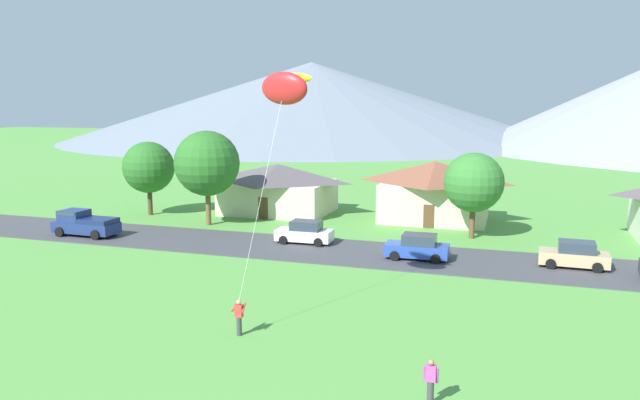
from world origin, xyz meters
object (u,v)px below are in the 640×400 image
at_px(house_left_center, 278,187).
at_px(tree_center, 149,167).
at_px(parked_car_tan_west_end, 574,255).
at_px(kite_flyer_with_kite, 283,95).
at_px(pickup_truck_navy_east_side, 84,223).
at_px(watcher_person, 431,381).
at_px(parked_car_white_mid_west, 305,232).
at_px(parked_car_blue_east_end, 417,247).
at_px(tree_left_of_center, 474,183).
at_px(house_leftmost, 435,190).
at_px(tree_near_left, 207,163).

relative_size(house_left_center, tree_center, 1.53).
relative_size(house_left_center, parked_car_tan_west_end, 2.49).
bearing_deg(kite_flyer_with_kite, pickup_truck_navy_east_side, 150.69).
bearing_deg(parked_car_tan_west_end, watcher_person, -106.85).
distance_m(parked_car_tan_west_end, kite_flyer_with_kite, 22.40).
bearing_deg(parked_car_white_mid_west, tree_center, 159.42).
height_order(parked_car_blue_east_end, pickup_truck_navy_east_side, pickup_truck_navy_east_side).
xyz_separation_m(house_left_center, tree_left_of_center, (18.54, -5.78, 1.96)).
bearing_deg(parked_car_blue_east_end, house_leftmost, 93.13).
relative_size(house_leftmost, pickup_truck_navy_east_side, 1.88).
distance_m(tree_left_of_center, parked_car_tan_west_end, 10.35).
relative_size(house_leftmost, tree_left_of_center, 1.47).
distance_m(parked_car_tan_west_end, parked_car_blue_east_end, 9.88).
xyz_separation_m(tree_center, kite_flyer_with_kite, (22.23, -21.94, 6.34)).
relative_size(house_leftmost, house_left_center, 0.93).
bearing_deg(pickup_truck_navy_east_side, kite_flyer_with_kite, -29.31).
xyz_separation_m(pickup_truck_navy_east_side, kite_flyer_with_kite, (21.77, -12.22, 9.77)).
relative_size(house_leftmost, parked_car_white_mid_west, 2.31).
bearing_deg(tree_center, tree_left_of_center, -1.67).
height_order(tree_left_of_center, watcher_person, tree_left_of_center).
height_order(tree_center, parked_car_tan_west_end, tree_center).
xyz_separation_m(tree_near_left, kite_flyer_with_kite, (14.68, -19.36, 5.49)).
bearing_deg(house_left_center, tree_near_left, -114.89).
xyz_separation_m(parked_car_tan_west_end, watcher_person, (-6.24, -20.61, 0.01)).
relative_size(house_left_center, parked_car_white_mid_west, 2.49).
relative_size(pickup_truck_navy_east_side, watcher_person, 3.13).
relative_size(parked_car_tan_west_end, parked_car_white_mid_west, 1.00).
relative_size(tree_center, kite_flyer_with_kite, 0.58).
bearing_deg(parked_car_blue_east_end, watcher_person, -79.63).
distance_m(parked_car_tan_west_end, watcher_person, 21.54).
distance_m(parked_car_white_mid_west, kite_flyer_with_kite, 18.73).
xyz_separation_m(house_leftmost, kite_flyer_with_kite, (-3.60, -27.25, 8.06)).
bearing_deg(parked_car_white_mid_west, tree_near_left, 158.19).
bearing_deg(parked_car_tan_west_end, tree_center, 167.96).
bearing_deg(tree_left_of_center, watcher_person, -88.73).
bearing_deg(tree_near_left, kite_flyer_with_kite, -52.82).
bearing_deg(house_leftmost, tree_center, -168.37).
xyz_separation_m(tree_near_left, parked_car_white_mid_west, (10.29, -4.12, -4.47)).
bearing_deg(parked_car_white_mid_west, tree_left_of_center, 26.45).
height_order(parked_car_white_mid_west, watcher_person, parked_car_white_mid_west).
xyz_separation_m(house_leftmost, pickup_truck_navy_east_side, (-25.37, -15.03, -1.71)).
bearing_deg(house_leftmost, tree_near_left, -156.64).
bearing_deg(kite_flyer_with_kite, parked_car_tan_west_end, 44.94).
distance_m(house_left_center, tree_near_left, 8.77).
xyz_separation_m(house_leftmost, house_left_center, (-14.80, -0.39, -0.34)).
relative_size(tree_left_of_center, parked_car_blue_east_end, 1.58).
bearing_deg(pickup_truck_navy_east_side, watcher_person, -32.13).
bearing_deg(tree_left_of_center, house_leftmost, 121.25).
bearing_deg(tree_near_left, parked_car_blue_east_end, -18.03).
xyz_separation_m(tree_left_of_center, watcher_person, (0.61, -27.52, -3.50)).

